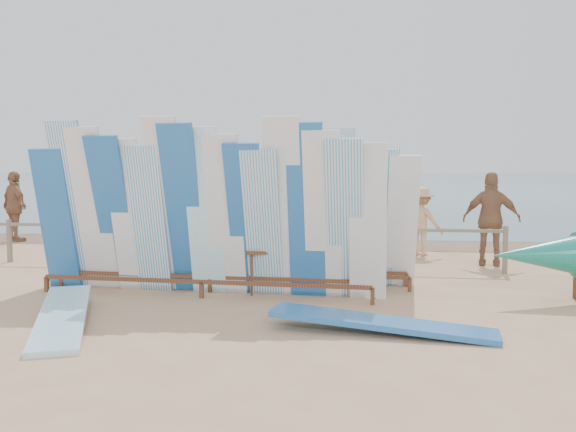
% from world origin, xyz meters
% --- Properties ---
extents(ground, '(160.00, 160.00, 0.00)m').
position_xyz_m(ground, '(0.00, 0.00, 0.00)').
color(ground, tan).
rests_on(ground, ground).
extents(ocean, '(320.00, 240.00, 0.02)m').
position_xyz_m(ocean, '(0.00, 128.00, 0.00)').
color(ocean, slate).
rests_on(ocean, ground).
extents(wet_sand_strip, '(40.00, 2.60, 0.01)m').
position_xyz_m(wet_sand_strip, '(0.00, 7.20, 0.00)').
color(wet_sand_strip, brown).
rests_on(wet_sand_strip, ground).
extents(distant_ship, '(45.00, 8.00, 14.00)m').
position_xyz_m(distant_ship, '(-12.00, 180.00, 5.31)').
color(distant_ship, '#999EA3').
rests_on(distant_ship, ocean).
extents(fence, '(12.08, 0.08, 0.90)m').
position_xyz_m(fence, '(0.00, 3.00, 0.63)').
color(fence, '#7C705E').
rests_on(fence, ground).
extents(main_surfboard_rack, '(5.57, 0.96, 2.75)m').
position_xyz_m(main_surfboard_rack, '(0.99, 0.35, 1.23)').
color(main_surfboard_rack, brown).
rests_on(main_surfboard_rack, ground).
extents(side_surfboard_rack, '(2.18, 0.83, 2.48)m').
position_xyz_m(side_surfboard_rack, '(3.24, 1.20, 1.12)').
color(side_surfboard_rack, brown).
rests_on(side_surfboard_rack, ground).
extents(vendor_table, '(0.99, 0.84, 1.12)m').
position_xyz_m(vendor_table, '(1.97, 0.73, 0.37)').
color(vendor_table, brown).
rests_on(vendor_table, ground).
extents(flat_board_d, '(2.75, 0.86, 0.25)m').
position_xyz_m(flat_board_d, '(3.70, -1.46, 0.00)').
color(flat_board_d, '#2466B4').
rests_on(flat_board_d, ground).
extents(flat_board_a, '(1.60, 2.70, 0.25)m').
position_xyz_m(flat_board_a, '(-0.27, -1.69, 0.00)').
color(flat_board_a, '#9AE0F7').
rests_on(flat_board_a, ground).
extents(beach_chair_left, '(0.74, 0.76, 0.93)m').
position_xyz_m(beach_chair_left, '(0.70, 4.00, 0.27)').
color(beach_chair_left, red).
rests_on(beach_chair_left, ground).
extents(beach_chair_right, '(0.64, 0.65, 0.78)m').
position_xyz_m(beach_chair_right, '(1.49, 4.23, 0.23)').
color(beach_chair_right, red).
rests_on(beach_chair_right, ground).
extents(stroller, '(0.74, 0.86, 1.00)m').
position_xyz_m(stroller, '(1.04, 4.21, 0.40)').
color(stroller, red).
rests_on(stroller, ground).
extents(beachgoer_3, '(0.83, 1.22, 1.74)m').
position_xyz_m(beachgoer_3, '(-1.26, 5.08, 0.87)').
color(beachgoer_3, tan).
rests_on(beachgoer_3, ground).
extents(beachgoer_8, '(0.74, 0.95, 1.77)m').
position_xyz_m(beachgoer_8, '(3.84, 5.09, 0.88)').
color(beachgoer_8, beige).
rests_on(beachgoer_8, ground).
extents(beachgoer_4, '(0.64, 1.14, 1.83)m').
position_xyz_m(beachgoer_4, '(-0.17, 3.96, 0.92)').
color(beachgoer_4, '#8C6042').
rests_on(beachgoer_4, ground).
extents(beachgoer_10, '(1.18, 0.68, 1.89)m').
position_xyz_m(beachgoer_10, '(5.91, 3.94, 0.95)').
color(beachgoer_10, '#8C6042').
rests_on(beachgoer_10, ground).
extents(beachgoer_6, '(0.96, 0.79, 1.78)m').
position_xyz_m(beachgoer_6, '(3.62, 5.38, 0.89)').
color(beachgoer_6, tan).
rests_on(beachgoer_6, ground).
extents(beachgoer_2, '(0.98, 0.68, 1.84)m').
position_xyz_m(beachgoer_2, '(-2.15, 5.14, 0.92)').
color(beachgoer_2, beige).
rests_on(beachgoer_2, ground).
extents(beachgoer_9, '(1.08, 0.83, 1.55)m').
position_xyz_m(beachgoer_9, '(4.62, 5.26, 0.78)').
color(beachgoer_9, tan).
rests_on(beachgoer_9, ground).
extents(beachgoer_5, '(1.62, 1.37, 1.75)m').
position_xyz_m(beachgoer_5, '(1.21, 5.47, 0.87)').
color(beachgoer_5, beige).
rests_on(beachgoer_5, ground).
extents(beachgoer_extra_1, '(1.19, 1.00, 1.89)m').
position_xyz_m(beachgoer_extra_1, '(-5.92, 6.26, 0.95)').
color(beachgoer_extra_1, '#8C6042').
rests_on(beachgoer_extra_1, ground).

